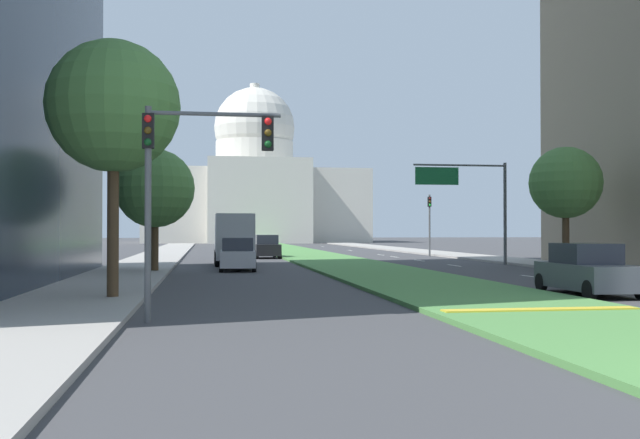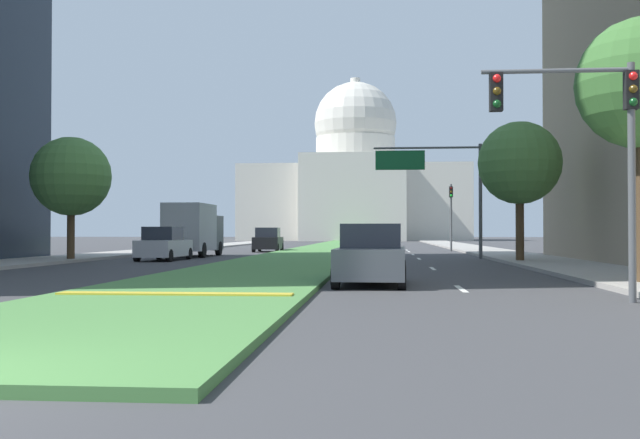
{
  "view_description": "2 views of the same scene",
  "coord_description": "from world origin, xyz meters",
  "px_view_note": "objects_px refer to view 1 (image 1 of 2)",
  "views": [
    {
      "loc": [
        -8.54,
        -8.2,
        2.22
      ],
      "look_at": [
        -1.49,
        37.14,
        2.88
      ],
      "focal_mm": 40.64,
      "sensor_mm": 36.0,
      "label": 1
    },
    {
      "loc": [
        4.55,
        -6.42,
        1.54
      ],
      "look_at": [
        -0.23,
        50.95,
        2.48
      ],
      "focal_mm": 41.07,
      "sensor_mm": 36.0,
      "label": 2
    }
  ],
  "objects_px": {
    "overhead_guide_sign": "(470,191)",
    "sedan_lead_stopped": "(587,271)",
    "sedan_midblock": "(238,255)",
    "capitol_building": "(255,189)",
    "traffic_light_near_left": "(184,165)",
    "sedan_distant": "(266,247)",
    "traffic_light_far_right": "(430,217)",
    "street_tree_left_mid": "(155,189)",
    "street_tree_left_near": "(113,107)",
    "street_tree_right_mid": "(565,183)",
    "box_truck_delivery": "(234,239)"
  },
  "relations": [
    {
      "from": "capitol_building",
      "to": "traffic_light_far_right",
      "type": "bearing_deg",
      "value": -82.3
    },
    {
      "from": "traffic_light_far_right",
      "to": "sedan_lead_stopped",
      "type": "distance_m",
      "value": 36.33
    },
    {
      "from": "street_tree_left_near",
      "to": "street_tree_left_mid",
      "type": "bearing_deg",
      "value": 89.05
    },
    {
      "from": "street_tree_right_mid",
      "to": "sedan_distant",
      "type": "height_order",
      "value": "street_tree_right_mid"
    },
    {
      "from": "capitol_building",
      "to": "traffic_light_near_left",
      "type": "relative_size",
      "value": 7.5
    },
    {
      "from": "traffic_light_far_right",
      "to": "box_truck_delivery",
      "type": "relative_size",
      "value": 0.81
    },
    {
      "from": "street_tree_left_near",
      "to": "sedan_distant",
      "type": "distance_m",
      "value": 34.77
    },
    {
      "from": "street_tree_left_near",
      "to": "street_tree_right_mid",
      "type": "xyz_separation_m",
      "value": [
        22.72,
        14.62,
        -1.21
      ]
    },
    {
      "from": "traffic_light_near_left",
      "to": "street_tree_left_mid",
      "type": "distance_m",
      "value": 20.18
    },
    {
      "from": "sedan_midblock",
      "to": "street_tree_left_mid",
      "type": "bearing_deg",
      "value": -156.68
    },
    {
      "from": "sedan_lead_stopped",
      "to": "sedan_midblock",
      "type": "distance_m",
      "value": 20.11
    },
    {
      "from": "overhead_guide_sign",
      "to": "sedan_lead_stopped",
      "type": "distance_m",
      "value": 21.24
    },
    {
      "from": "traffic_light_near_left",
      "to": "sedan_distant",
      "type": "distance_m",
      "value": 39.43
    },
    {
      "from": "capitol_building",
      "to": "traffic_light_far_right",
      "type": "relative_size",
      "value": 7.5
    },
    {
      "from": "capitol_building",
      "to": "overhead_guide_sign",
      "type": "relative_size",
      "value": 6.0
    },
    {
      "from": "street_tree_left_mid",
      "to": "box_truck_delivery",
      "type": "xyz_separation_m",
      "value": [
        4.31,
        7.88,
        -2.66
      ]
    },
    {
      "from": "sedan_distant",
      "to": "street_tree_left_mid",
      "type": "bearing_deg",
      "value": -110.88
    },
    {
      "from": "sedan_distant",
      "to": "box_truck_delivery",
      "type": "xyz_separation_m",
      "value": [
        -2.91,
        -11.04,
        0.83
      ]
    },
    {
      "from": "capitol_building",
      "to": "street_tree_right_mid",
      "type": "bearing_deg",
      "value": -83.21
    },
    {
      "from": "street_tree_left_mid",
      "to": "overhead_guide_sign",
      "type": "bearing_deg",
      "value": 16.73
    },
    {
      "from": "traffic_light_near_left",
      "to": "street_tree_right_mid",
      "type": "height_order",
      "value": "street_tree_right_mid"
    },
    {
      "from": "traffic_light_near_left",
      "to": "street_tree_left_near",
      "type": "bearing_deg",
      "value": 113.28
    },
    {
      "from": "box_truck_delivery",
      "to": "overhead_guide_sign",
      "type": "bearing_deg",
      "value": -8.32
    },
    {
      "from": "traffic_light_far_right",
      "to": "capitol_building",
      "type": "bearing_deg",
      "value": 97.7
    },
    {
      "from": "capitol_building",
      "to": "overhead_guide_sign",
      "type": "height_order",
      "value": "capitol_building"
    },
    {
      "from": "sedan_midblock",
      "to": "capitol_building",
      "type": "bearing_deg",
      "value": 85.73
    },
    {
      "from": "overhead_guide_sign",
      "to": "sedan_lead_stopped",
      "type": "bearing_deg",
      "value": -99.83
    },
    {
      "from": "street_tree_left_mid",
      "to": "box_truck_delivery",
      "type": "height_order",
      "value": "street_tree_left_mid"
    },
    {
      "from": "capitol_building",
      "to": "sedan_distant",
      "type": "relative_size",
      "value": 9.21
    },
    {
      "from": "overhead_guide_sign",
      "to": "sedan_distant",
      "type": "xyz_separation_m",
      "value": [
        -11.84,
        13.2,
        -3.82
      ]
    },
    {
      "from": "traffic_light_near_left",
      "to": "overhead_guide_sign",
      "type": "bearing_deg",
      "value": 56.66
    },
    {
      "from": "sedan_lead_stopped",
      "to": "street_tree_right_mid",
      "type": "bearing_deg",
      "value": 64.81
    },
    {
      "from": "sedan_distant",
      "to": "sedan_midblock",
      "type": "bearing_deg",
      "value": -99.73
    },
    {
      "from": "box_truck_delivery",
      "to": "traffic_light_near_left",
      "type": "bearing_deg",
      "value": -94.53
    },
    {
      "from": "capitol_building",
      "to": "traffic_light_far_right",
      "type": "distance_m",
      "value": 74.58
    },
    {
      "from": "capitol_building",
      "to": "traffic_light_near_left",
      "type": "height_order",
      "value": "capitol_building"
    },
    {
      "from": "traffic_light_far_right",
      "to": "sedan_distant",
      "type": "relative_size",
      "value": 1.23
    },
    {
      "from": "traffic_light_far_right",
      "to": "street_tree_left_mid",
      "type": "height_order",
      "value": "street_tree_left_mid"
    },
    {
      "from": "sedan_lead_stopped",
      "to": "overhead_guide_sign",
      "type": "bearing_deg",
      "value": 80.17
    },
    {
      "from": "street_tree_right_mid",
      "to": "box_truck_delivery",
      "type": "relative_size",
      "value": 1.07
    },
    {
      "from": "street_tree_right_mid",
      "to": "street_tree_left_mid",
      "type": "bearing_deg",
      "value": 179.98
    },
    {
      "from": "sedan_midblock",
      "to": "traffic_light_near_left",
      "type": "bearing_deg",
      "value": -95.72
    },
    {
      "from": "street_tree_right_mid",
      "to": "sedan_lead_stopped",
      "type": "relative_size",
      "value": 1.52
    },
    {
      "from": "street_tree_left_near",
      "to": "sedan_midblock",
      "type": "height_order",
      "value": "street_tree_left_near"
    },
    {
      "from": "traffic_light_near_left",
      "to": "street_tree_right_mid",
      "type": "xyz_separation_m",
      "value": [
        20.38,
        20.05,
        1.05
      ]
    },
    {
      "from": "traffic_light_far_right",
      "to": "sedan_midblock",
      "type": "distance_m",
      "value": 25.61
    },
    {
      "from": "traffic_light_far_right",
      "to": "street_tree_left_mid",
      "type": "bearing_deg",
      "value": -135.31
    },
    {
      "from": "street_tree_left_near",
      "to": "street_tree_right_mid",
      "type": "relative_size",
      "value": 1.18
    },
    {
      "from": "sedan_lead_stopped",
      "to": "sedan_distant",
      "type": "bearing_deg",
      "value": 103.76
    },
    {
      "from": "overhead_guide_sign",
      "to": "street_tree_left_mid",
      "type": "relative_size",
      "value": 1.02
    }
  ]
}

